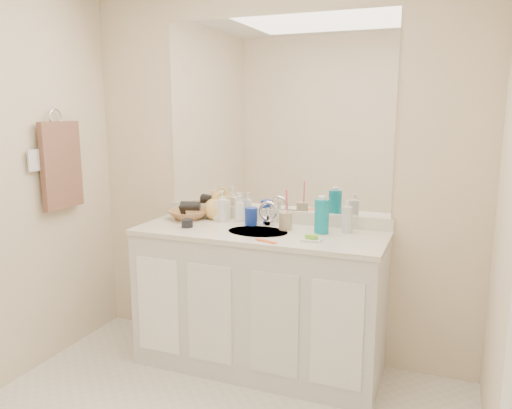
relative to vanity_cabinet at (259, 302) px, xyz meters
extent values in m
cube|color=beige|center=(0.00, 0.28, 0.77)|extent=(2.60, 0.02, 2.40)
cube|color=silver|center=(0.00, 0.00, 0.00)|extent=(1.50, 0.55, 0.85)
cube|color=silver|center=(0.00, 0.00, 0.44)|extent=(1.52, 0.57, 0.03)
cube|color=silver|center=(0.00, 0.26, 0.50)|extent=(1.52, 0.03, 0.08)
cylinder|color=beige|center=(0.00, -0.02, 0.44)|extent=(0.37, 0.37, 0.02)
cylinder|color=silver|center=(0.00, 0.16, 0.51)|extent=(0.02, 0.02, 0.11)
cube|color=white|center=(0.00, 0.27, 1.14)|extent=(1.48, 0.01, 1.20)
cylinder|color=#162F98|center=(-0.10, 0.12, 0.51)|extent=(0.10, 0.10, 0.11)
cylinder|color=tan|center=(0.14, 0.08, 0.51)|extent=(0.10, 0.10, 0.11)
cylinder|color=#F64068|center=(0.15, 0.08, 0.60)|extent=(0.02, 0.04, 0.20)
cylinder|color=#0C8598|center=(0.36, 0.09, 0.56)|extent=(0.10, 0.10, 0.20)
cylinder|color=silver|center=(0.50, 0.15, 0.53)|extent=(0.07, 0.07, 0.16)
cube|color=silver|center=(0.36, -0.11, 0.46)|extent=(0.11, 0.09, 0.01)
cube|color=#7ED032|center=(0.36, -0.11, 0.48)|extent=(0.07, 0.05, 0.02)
cube|color=#E65318|center=(0.13, -0.22, 0.46)|extent=(0.14, 0.07, 0.01)
cylinder|color=black|center=(-0.45, -0.08, 0.48)|extent=(0.07, 0.07, 0.05)
cylinder|color=silver|center=(-0.30, 0.12, 0.53)|extent=(0.05, 0.05, 0.15)
imported|color=white|center=(-0.21, 0.20, 0.54)|extent=(0.08, 0.08, 0.17)
imported|color=#FFF3CF|center=(-0.33, 0.18, 0.55)|extent=(0.09, 0.09, 0.20)
imported|color=#FCC362|center=(-0.39, 0.20, 0.55)|extent=(0.20, 0.20, 0.19)
imported|color=#9A683E|center=(-0.56, 0.12, 0.49)|extent=(0.33, 0.33, 0.06)
cylinder|color=black|center=(-0.54, 0.12, 0.54)|extent=(0.14, 0.10, 0.06)
torus|color=silver|center=(-1.27, -0.25, 1.12)|extent=(0.01, 0.11, 0.11)
cube|color=brown|center=(-1.25, -0.25, 0.82)|extent=(0.04, 0.32, 0.55)
cube|color=silver|center=(-1.27, -0.45, 0.88)|extent=(0.01, 0.08, 0.13)
camera|label=1|loc=(1.06, -2.72, 1.18)|focal=35.00mm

